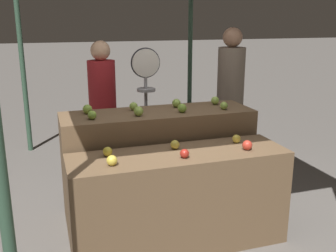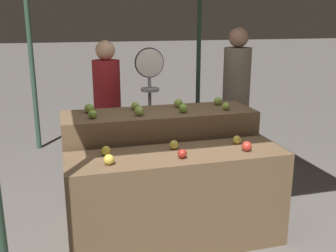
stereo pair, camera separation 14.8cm
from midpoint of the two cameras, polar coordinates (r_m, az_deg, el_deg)
The scene contains 20 objects.
ground_plane at distance 3.55m, azimuth 0.31°, elevation -16.64°, with size 60.00×60.00×0.00m, color #66605B.
display_counter_front at distance 3.35m, azimuth 0.32°, elevation -10.65°, with size 1.80×0.55×0.83m, color brown.
display_counter_back at distance 3.84m, azimuth -2.51°, elevation -5.46°, with size 1.80×0.55×1.04m, color brown.
apple_front_0 at distance 2.96m, azimuth -9.58°, elevation -4.97°, with size 0.08×0.08×0.08m, color yellow.
apple_front_1 at distance 3.07m, azimuth 0.97°, elevation -4.03°, with size 0.07×0.07×0.07m, color #AD281E.
apple_front_2 at distance 3.31m, azimuth 10.17°, elevation -2.76°, with size 0.08×0.08×0.08m, color red.
apple_front_3 at distance 3.16m, azimuth -10.10°, elevation -3.69°, with size 0.08×0.08×0.08m, color gold.
apple_front_4 at distance 3.28m, azimuth -0.35°, elevation -2.73°, with size 0.08×0.08×0.08m, color gold.
apple_front_5 at distance 3.48m, azimuth 8.71°, elevation -1.86°, with size 0.07×0.07×0.07m, color yellow.
apple_back_0 at distance 3.46m, azimuth -12.18°, elevation 1.56°, with size 0.08×0.08×0.08m, color #7AA338.
apple_back_1 at distance 3.51m, azimuth -5.51°, elevation 2.13°, with size 0.09×0.09×0.09m, color #8EB247.
apple_back_2 at distance 3.63m, azimuth 0.89°, elevation 2.59°, with size 0.08×0.08×0.08m, color #7AA338.
apple_back_3 at distance 3.78m, azimuth 7.01°, elevation 2.94°, with size 0.07×0.07×0.07m, color #8EB247.
apple_back_4 at distance 3.67m, azimuth -12.76°, elevation 2.38°, with size 0.09×0.09×0.09m, color #84AD3D.
apple_back_5 at distance 3.73m, azimuth -6.16°, elevation 2.85°, with size 0.08×0.08×0.08m, color #8EB247.
apple_back_6 at distance 3.84m, azimuth 0.12°, elevation 3.33°, with size 0.08×0.08×0.08m, color #8EB247.
apple_back_7 at distance 3.99m, azimuth 5.79°, elevation 3.69°, with size 0.08×0.08×0.08m, color #8EB247.
produce_scale at distance 4.27m, azimuth -4.22°, elevation 5.72°, with size 0.32×0.20×1.58m.
person_vendor_at_scale at distance 4.51m, azimuth -10.40°, elevation 3.43°, with size 0.34×0.34×1.65m.
person_customer_left at distance 4.88m, azimuth 8.19°, elevation 5.34°, with size 0.41×0.41×1.78m.
Camera 1 is at (-1.02, -2.84, 1.89)m, focal length 42.00 mm.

